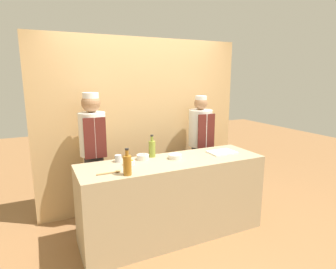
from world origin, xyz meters
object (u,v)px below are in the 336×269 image
chef_right (200,146)px  bottle_oil (152,148)px  sauce_bowl_red (143,157)px  wooden_spoon (112,172)px  bottle_amber (127,165)px  sauce_bowl_yellow (175,156)px  cutting_board (222,152)px  chef_left (94,154)px  sauce_bowl_orange (129,162)px  cup_steel (118,158)px

chef_right → bottle_oil: bearing=-155.8°
sauce_bowl_red → bottle_oil: 0.16m
wooden_spoon → bottle_amber: bearing=-41.4°
bottle_oil → bottle_amber: bearing=-133.6°
wooden_spoon → sauce_bowl_yellow: bearing=13.1°
cutting_board → bottle_oil: (-0.86, 0.22, 0.10)m
bottle_amber → chef_left: 0.92m
sauce_bowl_orange → cup_steel: size_ratio=1.45×
chef_left → bottle_oil: bearing=-34.4°
wooden_spoon → chef_right: (1.52, 0.79, -0.07)m
bottle_oil → chef_right: (0.94, 0.42, -0.16)m
sauce_bowl_yellow → sauce_bowl_orange: (-0.56, -0.00, 0.00)m
sauce_bowl_yellow → chef_right: bearing=40.0°
cutting_board → wooden_spoon: bearing=-174.1°
cutting_board → sauce_bowl_red: bearing=170.3°
bottle_oil → bottle_amber: bottle_oil is taller
sauce_bowl_red → wooden_spoon: size_ratio=0.58×
sauce_bowl_yellow → sauce_bowl_red: bearing=159.5°
chef_left → chef_right: bearing=-0.0°
wooden_spoon → chef_left: bearing=92.2°
wooden_spoon → chef_right: size_ratio=0.15×
cup_steel → wooden_spoon: size_ratio=0.32×
sauce_bowl_orange → bottle_oil: 0.40m
sauce_bowl_red → bottle_amber: (-0.32, -0.43, 0.07)m
wooden_spoon → cup_steel: bearing=65.4°
chef_left → bottle_amber: bearing=-80.2°
sauce_bowl_red → cup_steel: 0.29m
bottle_amber → wooden_spoon: size_ratio=1.09×
bottle_oil → cup_steel: 0.43m
sauce_bowl_yellow → cup_steel: cup_steel is taller
sauce_bowl_red → chef_right: chef_right is taller
sauce_bowl_yellow → cutting_board: sauce_bowl_yellow is taller
sauce_bowl_orange → wooden_spoon: 0.30m
bottle_oil → wooden_spoon: bottle_oil is taller
bottle_oil → chef_left: size_ratio=0.16×
chef_left → sauce_bowl_red: bearing=-44.7°
bottle_oil → cup_steel: bottle_oil is taller
bottle_oil → wooden_spoon: size_ratio=1.10×
sauce_bowl_orange → bottle_oil: bottle_oil is taller
sauce_bowl_red → cutting_board: size_ratio=0.43×
sauce_bowl_orange → bottle_amber: size_ratio=0.43×
chef_right → cutting_board: bearing=-96.6°
sauce_bowl_red → bottle_amber: bearing=-126.6°
sauce_bowl_orange → wooden_spoon: size_ratio=0.47×
sauce_bowl_yellow → chef_left: chef_left is taller
cutting_board → cup_steel: cup_steel is taller
cup_steel → chef_right: (1.36, 0.44, -0.10)m
bottle_oil → chef_right: bearing=24.2°
cutting_board → bottle_amber: 1.35m
cutting_board → bottle_amber: bearing=-168.9°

